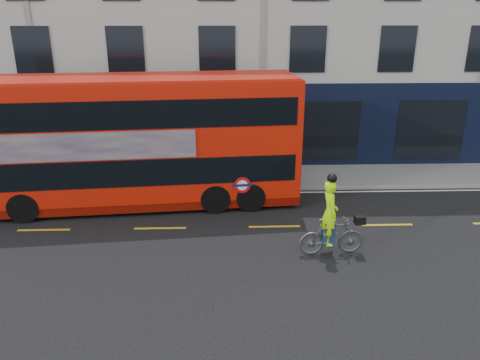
{
  "coord_description": "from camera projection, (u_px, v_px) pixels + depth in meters",
  "views": [
    {
      "loc": [
        -1.71,
        -13.27,
        7.2
      ],
      "look_at": [
        -1.19,
        2.27,
        1.48
      ],
      "focal_mm": 35.0,
      "sensor_mm": 36.0,
      "label": 1
    }
  ],
  "objects": [
    {
      "name": "building_terrace",
      "position": [
        256.0,
        2.0,
        24.55
      ],
      "size": [
        50.0,
        10.07,
        15.0
      ],
      "color": "#A6A39C",
      "rests_on": "ground"
    },
    {
      "name": "kerb",
      "position": [
        266.0,
        189.0,
        19.66
      ],
      "size": [
        60.0,
        0.12,
        0.13
      ],
      "primitive_type": "cube",
      "color": "gray",
      "rests_on": "ground"
    },
    {
      "name": "pavement",
      "position": [
        263.0,
        177.0,
        21.07
      ],
      "size": [
        60.0,
        3.0,
        0.12
      ],
      "primitive_type": "cube",
      "color": "slate",
      "rests_on": "ground"
    },
    {
      "name": "cyclist",
      "position": [
        331.0,
        228.0,
        14.27
      ],
      "size": [
        2.06,
        0.77,
        2.66
      ],
      "rotation": [
        0.0,
        0.0,
        0.07
      ],
      "color": "#4D5052",
      "rests_on": "ground"
    },
    {
      "name": "bus",
      "position": [
        137.0,
        141.0,
        17.53
      ],
      "size": [
        12.36,
        3.8,
        4.91
      ],
      "rotation": [
        0.0,
        0.0,
        0.09
      ],
      "color": "red",
      "rests_on": "ground"
    },
    {
      "name": "road_edge_line",
      "position": [
        267.0,
        193.0,
        19.4
      ],
      "size": [
        58.0,
        0.1,
        0.01
      ],
      "primitive_type": "cube",
      "color": "silver",
      "rests_on": "ground"
    },
    {
      "name": "lane_dashes",
      "position": [
        275.0,
        227.0,
        16.39
      ],
      "size": [
        58.0,
        0.12,
        0.01
      ],
      "primitive_type": null,
      "color": "#BE9416",
      "rests_on": "ground"
    },
    {
      "name": "ground",
      "position": [
        279.0,
        247.0,
        14.99
      ],
      "size": [
        120.0,
        120.0,
        0.0
      ],
      "primitive_type": "plane",
      "color": "black",
      "rests_on": "ground"
    }
  ]
}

